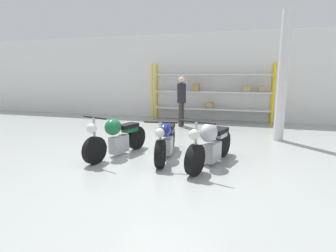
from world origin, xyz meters
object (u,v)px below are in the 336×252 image
object	(u,v)px
shelving_rack	(212,92)
motorcycle_silver	(211,144)
motorcycle_blue	(166,140)
motorcycle_green	(117,137)
person_browsing	(182,97)

from	to	relation	value
shelving_rack	motorcycle_silver	distance (m)	5.55
shelving_rack	motorcycle_blue	size ratio (longest dim) A/B	2.45
motorcycle_blue	motorcycle_silver	xyz separation A→B (m)	(1.04, -0.24, 0.04)
motorcycle_green	motorcycle_blue	xyz separation A→B (m)	(1.12, 0.24, -0.04)
shelving_rack	motorcycle_silver	world-z (taller)	shelving_rack
motorcycle_green	person_browsing	world-z (taller)	person_browsing
motorcycle_green	motorcycle_blue	distance (m)	1.15
shelving_rack	motorcycle_green	xyz separation A→B (m)	(-1.53, -5.46, -0.73)
shelving_rack	motorcycle_silver	xyz separation A→B (m)	(0.64, -5.46, -0.74)
motorcycle_blue	person_browsing	xyz separation A→B (m)	(-0.52, 3.75, 0.66)
motorcycle_silver	person_browsing	distance (m)	4.33
motorcycle_green	person_browsing	distance (m)	4.08
person_browsing	motorcycle_green	bearing A→B (deg)	93.20
motorcycle_blue	person_browsing	distance (m)	3.84
motorcycle_blue	motorcycle_silver	distance (m)	1.07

